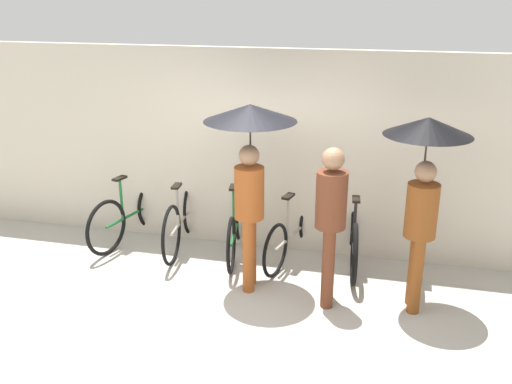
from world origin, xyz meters
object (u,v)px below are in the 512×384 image
parked_bicycle_1 (182,218)px  pedestrian_leading (250,147)px  parked_bicycle_2 (236,227)px  parked_bicycle_5 (416,240)px  parked_bicycle_0 (132,213)px  pedestrian_center (331,215)px  parked_bicycle_4 (353,235)px  parked_bicycle_3 (294,232)px  pedestrian_trailing (425,168)px

parked_bicycle_1 → pedestrian_leading: (1.10, -0.74, 1.22)m
parked_bicycle_2 → parked_bicycle_5: size_ratio=0.90×
parked_bicycle_1 → parked_bicycle_5: bearing=-94.5°
parked_bicycle_0 → pedestrian_center: size_ratio=0.97×
parked_bicycle_0 → parked_bicycle_4: bearing=-76.8°
parked_bicycle_3 → pedestrian_leading: size_ratio=0.82×
parked_bicycle_3 → parked_bicycle_0: bearing=102.4°
pedestrian_leading → pedestrian_center: bearing=-20.5°
parked_bicycle_1 → parked_bicycle_5: parked_bicycle_1 is taller
parked_bicycle_0 → pedestrian_trailing: bearing=-89.3°
parked_bicycle_4 → pedestrian_leading: bearing=119.9°
parked_bicycle_3 → pedestrian_center: (0.54, -0.99, 0.66)m
parked_bicycle_1 → parked_bicycle_3: 1.46m
parked_bicycle_3 → parked_bicycle_4: bearing=-76.4°
parked_bicycle_0 → parked_bicycle_3: bearing=-77.1°
parked_bicycle_2 → parked_bicycle_3: (0.73, 0.06, -0.01)m
parked_bicycle_0 → parked_bicycle_3: 2.18m
pedestrian_leading → pedestrian_trailing: 1.78m
parked_bicycle_4 → parked_bicycle_2: bearing=87.0°
parked_bicycle_0 → parked_bicycle_4: (2.91, -0.01, -0.00)m
pedestrian_center → pedestrian_trailing: bearing=7.7°
pedestrian_center → parked_bicycle_1: bearing=149.9°
parked_bicycle_4 → parked_bicycle_5: (0.73, 0.03, 0.00)m
parked_bicycle_3 → pedestrian_center: 1.31m
parked_bicycle_5 → parked_bicycle_3: bearing=93.2°
parked_bicycle_3 → parked_bicycle_5: size_ratio=0.92×
parked_bicycle_3 → pedestrian_center: pedestrian_center is taller
parked_bicycle_3 → pedestrian_leading: bearing=168.2°
parked_bicycle_0 → parked_bicycle_1: (0.73, -0.05, 0.01)m
parked_bicycle_0 → pedestrian_center: bearing=-96.9°
parked_bicycle_1 → parked_bicycle_3: (1.46, 0.03, -0.04)m
parked_bicycle_3 → parked_bicycle_5: parked_bicycle_3 is taller
parked_bicycle_0 → parked_bicycle_2: bearing=-79.9°
parked_bicycle_4 → pedestrian_trailing: pedestrian_trailing is taller
pedestrian_leading → parked_bicycle_1: bearing=139.0°
parked_bicycle_0 → parked_bicycle_3: parked_bicycle_0 is taller
parked_bicycle_5 → pedestrian_trailing: bearing=179.9°
parked_bicycle_1 → parked_bicycle_3: size_ratio=1.02×
pedestrian_center → parked_bicycle_5: bearing=43.9°
parked_bicycle_1 → parked_bicycle_2: (0.73, -0.04, -0.03)m
parked_bicycle_5 → pedestrian_trailing: (-0.03, -0.83, 1.14)m
parked_bicycle_4 → pedestrian_center: size_ratio=1.00×
parked_bicycle_1 → parked_bicycle_2: bearing=-98.6°
parked_bicycle_1 → pedestrian_center: pedestrian_center is taller
parked_bicycle_3 → parked_bicycle_5: bearing=-75.8°
parked_bicycle_0 → pedestrian_leading: pedestrian_leading is taller
parked_bicycle_1 → parked_bicycle_2: size_ratio=1.04×
parked_bicycle_3 → parked_bicycle_5: 1.45m
parked_bicycle_0 → parked_bicycle_4: parked_bicycle_0 is taller
parked_bicycle_2 → parked_bicycle_5: 2.19m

